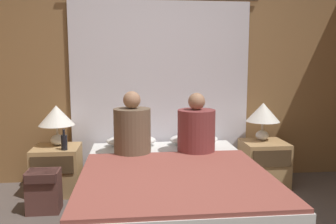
{
  "coord_description": "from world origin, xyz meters",
  "views": [
    {
      "loc": [
        -0.35,
        -2.28,
        1.39
      ],
      "look_at": [
        0.0,
        1.01,
        0.91
      ],
      "focal_mm": 38.0,
      "sensor_mm": 36.0,
      "label": 1
    }
  ],
  "objects_px": {
    "nightstand_right": "(264,163)",
    "lamp_left": "(56,117)",
    "person_left_in_bed": "(132,130)",
    "pillow_right": "(194,139)",
    "bed": "(172,194)",
    "beer_bottle_on_left_stand": "(64,142)",
    "person_right_in_bed": "(196,130)",
    "pillow_left": "(131,141)",
    "lamp_right": "(263,114)",
    "nightstand_left": "(57,170)",
    "backpack_on_floor": "(44,189)"
  },
  "relations": [
    {
      "from": "nightstand_left",
      "to": "pillow_right",
      "type": "height_order",
      "value": "pillow_right"
    },
    {
      "from": "bed",
      "to": "beer_bottle_on_left_stand",
      "type": "relative_size",
      "value": 9.78
    },
    {
      "from": "nightstand_left",
      "to": "backpack_on_floor",
      "type": "bearing_deg",
      "value": -93.02
    },
    {
      "from": "bed",
      "to": "person_right_in_bed",
      "type": "distance_m",
      "value": 0.74
    },
    {
      "from": "lamp_left",
      "to": "pillow_left",
      "type": "relative_size",
      "value": 0.79
    },
    {
      "from": "lamp_left",
      "to": "pillow_right",
      "type": "height_order",
      "value": "lamp_left"
    },
    {
      "from": "person_left_in_bed",
      "to": "person_right_in_bed",
      "type": "distance_m",
      "value": 0.64
    },
    {
      "from": "beer_bottle_on_left_stand",
      "to": "bed",
      "type": "bearing_deg",
      "value": -31.67
    },
    {
      "from": "nightstand_right",
      "to": "backpack_on_floor",
      "type": "height_order",
      "value": "nightstand_right"
    },
    {
      "from": "nightstand_left",
      "to": "lamp_left",
      "type": "relative_size",
      "value": 1.16
    },
    {
      "from": "pillow_right",
      "to": "person_right_in_bed",
      "type": "height_order",
      "value": "person_right_in_bed"
    },
    {
      "from": "lamp_left",
      "to": "person_left_in_bed",
      "type": "relative_size",
      "value": 0.68
    },
    {
      "from": "person_right_in_bed",
      "to": "beer_bottle_on_left_stand",
      "type": "bearing_deg",
      "value": 173.44
    },
    {
      "from": "bed",
      "to": "person_right_in_bed",
      "type": "height_order",
      "value": "person_right_in_bed"
    },
    {
      "from": "nightstand_left",
      "to": "beer_bottle_on_left_stand",
      "type": "relative_size",
      "value": 2.32
    },
    {
      "from": "person_left_in_bed",
      "to": "pillow_right",
      "type": "bearing_deg",
      "value": 28.43
    },
    {
      "from": "nightstand_left",
      "to": "lamp_right",
      "type": "distance_m",
      "value": 2.33
    },
    {
      "from": "bed",
      "to": "nightstand_right",
      "type": "height_order",
      "value": "nightstand_right"
    },
    {
      "from": "pillow_left",
      "to": "beer_bottle_on_left_stand",
      "type": "relative_size",
      "value": 2.54
    },
    {
      "from": "nightstand_right",
      "to": "backpack_on_floor",
      "type": "bearing_deg",
      "value": -167.83
    },
    {
      "from": "nightstand_right",
      "to": "person_left_in_bed",
      "type": "xyz_separation_m",
      "value": [
        -1.47,
        -0.29,
        0.47
      ]
    },
    {
      "from": "lamp_left",
      "to": "pillow_left",
      "type": "distance_m",
      "value": 0.83
    },
    {
      "from": "beer_bottle_on_left_stand",
      "to": "backpack_on_floor",
      "type": "bearing_deg",
      "value": -110.85
    },
    {
      "from": "nightstand_left",
      "to": "pillow_left",
      "type": "height_order",
      "value": "pillow_left"
    },
    {
      "from": "pillow_right",
      "to": "beer_bottle_on_left_stand",
      "type": "relative_size",
      "value": 2.54
    },
    {
      "from": "pillow_right",
      "to": "nightstand_left",
      "type": "bearing_deg",
      "value": -176.94
    },
    {
      "from": "lamp_right",
      "to": "pillow_right",
      "type": "bearing_deg",
      "value": -179.99
    },
    {
      "from": "person_left_in_bed",
      "to": "nightstand_right",
      "type": "bearing_deg",
      "value": 11.19
    },
    {
      "from": "pillow_left",
      "to": "bed",
      "type": "bearing_deg",
      "value": -67.79
    },
    {
      "from": "bed",
      "to": "person_right_in_bed",
      "type": "bearing_deg",
      "value": 57.69
    },
    {
      "from": "nightstand_left",
      "to": "pillow_right",
      "type": "distance_m",
      "value": 1.51
    },
    {
      "from": "person_left_in_bed",
      "to": "person_right_in_bed",
      "type": "height_order",
      "value": "person_left_in_bed"
    },
    {
      "from": "nightstand_right",
      "to": "beer_bottle_on_left_stand",
      "type": "bearing_deg",
      "value": -176.33
    },
    {
      "from": "pillow_right",
      "to": "lamp_right",
      "type": "bearing_deg",
      "value": 0.01
    },
    {
      "from": "nightstand_left",
      "to": "pillow_left",
      "type": "distance_m",
      "value": 0.84
    },
    {
      "from": "nightstand_right",
      "to": "pillow_right",
      "type": "relative_size",
      "value": 0.91
    },
    {
      "from": "nightstand_left",
      "to": "bed",
      "type": "bearing_deg",
      "value": -34.19
    },
    {
      "from": "pillow_left",
      "to": "lamp_right",
      "type": "bearing_deg",
      "value": 0.0
    },
    {
      "from": "nightstand_right",
      "to": "pillow_left",
      "type": "distance_m",
      "value": 1.51
    },
    {
      "from": "nightstand_right",
      "to": "lamp_left",
      "type": "height_order",
      "value": "lamp_left"
    },
    {
      "from": "nightstand_right",
      "to": "lamp_left",
      "type": "distance_m",
      "value": 2.33
    },
    {
      "from": "nightstand_left",
      "to": "lamp_right",
      "type": "bearing_deg",
      "value": 2.0
    },
    {
      "from": "person_right_in_bed",
      "to": "backpack_on_floor",
      "type": "xyz_separation_m",
      "value": [
        -1.46,
        -0.2,
        -0.49
      ]
    },
    {
      "from": "pillow_left",
      "to": "beer_bottle_on_left_stand",
      "type": "xyz_separation_m",
      "value": [
        -0.68,
        -0.22,
        0.05
      ]
    },
    {
      "from": "nightstand_right",
      "to": "lamp_right",
      "type": "relative_size",
      "value": 1.16
    },
    {
      "from": "bed",
      "to": "pillow_right",
      "type": "relative_size",
      "value": 3.86
    },
    {
      "from": "nightstand_right",
      "to": "beer_bottle_on_left_stand",
      "type": "relative_size",
      "value": 2.32
    },
    {
      "from": "lamp_left",
      "to": "lamp_right",
      "type": "relative_size",
      "value": 1.0
    },
    {
      "from": "pillow_right",
      "to": "person_left_in_bed",
      "type": "height_order",
      "value": "person_left_in_bed"
    },
    {
      "from": "nightstand_left",
      "to": "pillow_left",
      "type": "relative_size",
      "value": 0.91
    }
  ]
}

